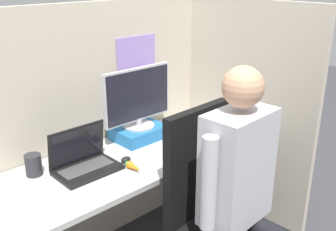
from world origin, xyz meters
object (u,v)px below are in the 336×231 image
at_px(stapler, 224,124).
at_px(pen_cup, 33,165).
at_px(carrot_toy, 134,167).
at_px(office_chair, 217,215).
at_px(person, 245,189).
at_px(paper_box, 139,132).
at_px(monitor, 138,98).
at_px(laptop, 84,162).

height_order(stapler, pen_cup, pen_cup).
height_order(carrot_toy, office_chair, office_chair).
xyz_separation_m(office_chair, person, (-0.01, -0.16, 0.22)).
relative_size(paper_box, stapler, 2.22).
bearing_deg(monitor, person, -96.49).
relative_size(paper_box, monitor, 0.63).
xyz_separation_m(stapler, carrot_toy, (-0.82, -0.07, -0.00)).
distance_m(paper_box, monitor, 0.23).
distance_m(laptop, office_chair, 0.73).
bearing_deg(person, stapler, 44.89).
bearing_deg(office_chair, laptop, 122.61).
distance_m(stapler, carrot_toy, 0.83).
height_order(laptop, stapler, laptop).
xyz_separation_m(laptop, stapler, (1.01, -0.12, -0.02)).
distance_m(office_chair, pen_cup, 0.97).
bearing_deg(person, paper_box, 83.48).
relative_size(monitor, laptop, 1.49).
bearing_deg(paper_box, laptop, -164.91).
bearing_deg(monitor, paper_box, -90.00).
bearing_deg(paper_box, stapler, -25.09).
xyz_separation_m(laptop, office_chair, (0.38, -0.59, -0.21)).
relative_size(laptop, stapler, 2.34).
bearing_deg(paper_box, person, -96.52).
height_order(laptop, person, person).
bearing_deg(paper_box, monitor, 90.00).
bearing_deg(laptop, pen_cup, 148.39).
bearing_deg(carrot_toy, pen_cup, 141.33).
bearing_deg(person, carrot_toy, 108.50).
relative_size(paper_box, carrot_toy, 2.57).
relative_size(person, pen_cup, 11.81).
bearing_deg(laptop, office_chair, -57.39).
xyz_separation_m(monitor, pen_cup, (-0.69, 0.00, -0.21)).
distance_m(paper_box, pen_cup, 0.69).
distance_m(laptop, person, 0.84).
distance_m(laptop, carrot_toy, 0.26).
bearing_deg(pen_cup, laptop, -31.61).
relative_size(carrot_toy, person, 0.09).
bearing_deg(pen_cup, stapler, -11.80).
height_order(stapler, carrot_toy, stapler).
distance_m(monitor, pen_cup, 0.72).
relative_size(paper_box, office_chair, 0.29).
xyz_separation_m(carrot_toy, office_chair, (0.20, -0.41, -0.18)).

